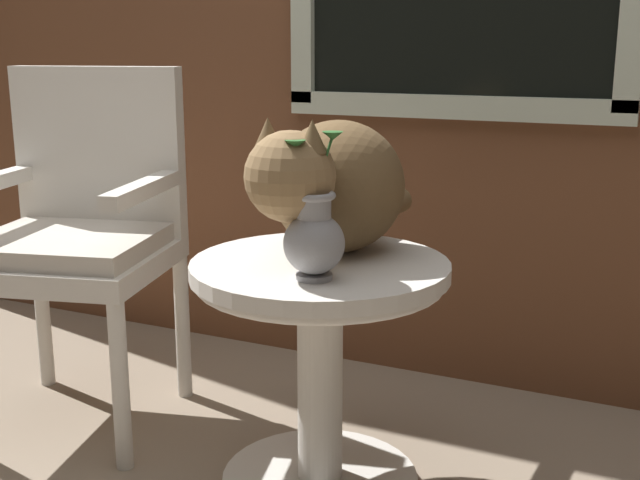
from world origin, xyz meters
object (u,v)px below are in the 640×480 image
wicker_chair (80,224)px  pewter_vase_with_ivy (314,236)px  cat (331,185)px  wicker_side_table (320,337)px

wicker_chair → pewter_vase_with_ivy: size_ratio=3.22×
cat → pewter_vase_with_ivy: cat is taller
wicker_side_table → pewter_vase_with_ivy: pewter_vase_with_ivy is taller
cat → wicker_side_table: bearing=-85.8°
wicker_chair → pewter_vase_with_ivy: wicker_chair is taller
wicker_chair → pewter_vase_with_ivy: bearing=-15.5°
cat → pewter_vase_with_ivy: (0.05, -0.20, -0.07)m
wicker_chair → cat: (0.78, -0.03, 0.17)m
wicker_side_table → pewter_vase_with_ivy: 0.31m
wicker_chair → pewter_vase_with_ivy: (0.83, -0.23, 0.10)m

